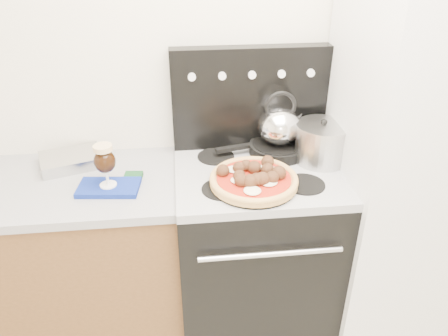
{
  "coord_description": "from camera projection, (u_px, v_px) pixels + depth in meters",
  "views": [
    {
      "loc": [
        -0.27,
        -0.55,
        1.92
      ],
      "look_at": [
        -0.09,
        1.05,
        1.01
      ],
      "focal_mm": 35.0,
      "sensor_mm": 36.0,
      "label": 1
    }
  ],
  "objects": [
    {
      "name": "room_shell",
      "position": [
        294.0,
        231.0,
        1.08
      ],
      "size": [
        3.52,
        3.01,
        2.52
      ],
      "color": "beige",
      "rests_on": "ground"
    },
    {
      "name": "base_cabinet",
      "position": [
        34.0,
        265.0,
        2.17
      ],
      "size": [
        1.45,
        0.6,
        0.86
      ],
      "primitive_type": "cube",
      "color": "brown",
      "rests_on": "ground"
    },
    {
      "name": "countertop",
      "position": [
        13.0,
        189.0,
        1.95
      ],
      "size": [
        1.48,
        0.63,
        0.04
      ],
      "primitive_type": "cube",
      "color": "#98989E",
      "rests_on": "base_cabinet"
    },
    {
      "name": "stove_body",
      "position": [
        254.0,
        251.0,
        2.25
      ],
      "size": [
        0.76,
        0.65,
        0.88
      ],
      "primitive_type": "cube",
      "color": "black",
      "rests_on": "ground"
    },
    {
      "name": "cooktop",
      "position": [
        258.0,
        174.0,
        2.03
      ],
      "size": [
        0.76,
        0.65,
        0.04
      ],
      "primitive_type": "cube",
      "color": "#ADADB2",
      "rests_on": "stove_body"
    },
    {
      "name": "backguard",
      "position": [
        250.0,
        98.0,
        2.13
      ],
      "size": [
        0.76,
        0.08,
        0.5
      ],
      "primitive_type": "cube",
      "color": "black",
      "rests_on": "cooktop"
    },
    {
      "name": "fridge",
      "position": [
        406.0,
        159.0,
        2.05
      ],
      "size": [
        0.64,
        0.68,
        1.9
      ],
      "primitive_type": "cube",
      "color": "silver",
      "rests_on": "ground"
    },
    {
      "name": "foil_sheet",
      "position": [
        71.0,
        160.0,
        2.08
      ],
      "size": [
        0.33,
        0.28,
        0.06
      ],
      "primitive_type": "cube",
      "rotation": [
        0.0,
        0.0,
        0.32
      ],
      "color": "silver",
      "rests_on": "countertop"
    },
    {
      "name": "oven_mitt",
      "position": [
        109.0,
        188.0,
        1.9
      ],
      "size": [
        0.28,
        0.18,
        0.02
      ],
      "primitive_type": "cube",
      "rotation": [
        0.0,
        0.0,
        -0.11
      ],
      "color": "navy",
      "rests_on": "countertop"
    },
    {
      "name": "beer_glass",
      "position": [
        105.0,
        166.0,
        1.85
      ],
      "size": [
        0.11,
        0.11,
        0.2
      ],
      "primitive_type": null,
      "rotation": [
        0.0,
        0.0,
        0.22
      ],
      "color": "black",
      "rests_on": "oven_mitt"
    },
    {
      "name": "pizza_pan",
      "position": [
        254.0,
        184.0,
        1.89
      ],
      "size": [
        0.44,
        0.44,
        0.01
      ],
      "primitive_type": "cylinder",
      "rotation": [
        0.0,
        0.0,
        0.22
      ],
      "color": "black",
      "rests_on": "cooktop"
    },
    {
      "name": "pizza",
      "position": [
        254.0,
        178.0,
        1.88
      ],
      "size": [
        0.41,
        0.41,
        0.05
      ],
      "primitive_type": null,
      "rotation": [
        0.0,
        0.0,
        -0.09
      ],
      "color": "tan",
      "rests_on": "pizza_pan"
    },
    {
      "name": "skillet",
      "position": [
        278.0,
        148.0,
        2.15
      ],
      "size": [
        0.34,
        0.34,
        0.05
      ],
      "primitive_type": "cylinder",
      "rotation": [
        0.0,
        0.0,
        0.23
      ],
      "color": "black",
      "rests_on": "cooktop"
    },
    {
      "name": "tea_kettle",
      "position": [
        279.0,
        123.0,
        2.08
      ],
      "size": [
        0.25,
        0.25,
        0.23
      ],
      "primitive_type": null,
      "rotation": [
        0.0,
        0.0,
        -0.24
      ],
      "color": "silver",
      "rests_on": "skillet"
    },
    {
      "name": "stock_pot",
      "position": [
        321.0,
        144.0,
        2.05
      ],
      "size": [
        0.25,
        0.25,
        0.18
      ],
      "primitive_type": "cylinder",
      "rotation": [
        0.0,
        0.0,
        -0.01
      ],
      "color": "#B2B2B2",
      "rests_on": "cooktop"
    }
  ]
}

